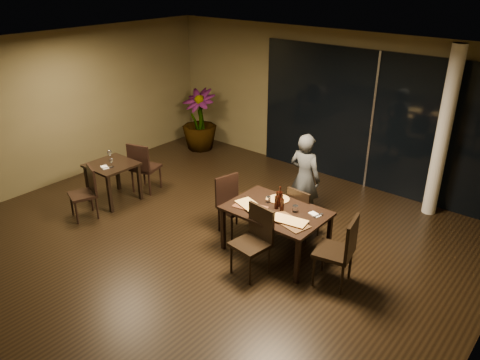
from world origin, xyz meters
name	(u,v)px	position (x,y,z in m)	size (l,w,h in m)	color
ground	(194,251)	(0.00, 0.00, 0.00)	(8.00, 8.00, 0.00)	black
wall_back	(330,104)	(0.00, 4.05, 1.50)	(8.00, 0.10, 3.00)	brown
wall_left	(42,112)	(-4.05, 0.00, 1.50)	(0.10, 8.00, 3.00)	brown
ceiling	(184,56)	(0.00, 0.00, 3.02)	(8.00, 8.00, 0.04)	silver
window_panel	(373,122)	(1.00, 3.96, 1.35)	(5.00, 0.06, 2.70)	black
column	(443,134)	(2.40, 3.65, 1.50)	(0.24, 0.24, 3.00)	silver
main_table	(276,214)	(1.00, 0.80, 0.68)	(1.50, 1.00, 0.75)	black
side_table	(112,170)	(-2.40, 0.30, 0.62)	(0.80, 0.80, 0.75)	black
chair_main_far	(302,211)	(1.08, 1.40, 0.51)	(0.45, 0.45, 0.91)	black
chair_main_near	(255,237)	(1.06, 0.21, 0.57)	(0.53, 0.53, 1.02)	black
chair_main_left	(231,201)	(0.04, 0.87, 0.54)	(0.54, 0.54, 0.97)	black
chair_main_right	(341,248)	(2.16, 0.70, 0.59)	(0.58, 0.58, 1.06)	black
chair_side_far	(143,165)	(-2.24, 0.89, 0.57)	(0.59, 0.59, 1.03)	black
chair_side_near	(87,190)	(-2.23, -0.38, 0.52)	(0.55, 0.55, 0.93)	black
diner	(305,178)	(0.76, 1.96, 0.80)	(0.54, 0.36, 1.59)	#303336
potted_plant	(199,120)	(-3.06, 3.32, 0.73)	(0.80, 0.80, 1.46)	#1F531B
pizza_board_left	(250,207)	(0.65, 0.61, 0.76)	(0.51, 0.26, 0.01)	#4E2919
pizza_board_right	(289,222)	(1.36, 0.61, 0.76)	(0.61, 0.30, 0.01)	#442B15
oblong_pizza_left	(250,206)	(0.65, 0.61, 0.77)	(0.49, 0.24, 0.02)	#6B0D09
oblong_pizza_right	(289,221)	(1.36, 0.61, 0.77)	(0.50, 0.23, 0.02)	maroon
round_pizza	(279,199)	(0.84, 1.09, 0.76)	(0.32, 0.32, 0.01)	#B01F13
bottle_a	(277,200)	(0.98, 0.83, 0.89)	(0.06, 0.06, 0.28)	black
bottle_b	(282,203)	(1.09, 0.82, 0.89)	(0.06, 0.06, 0.27)	black
bottle_c	(280,197)	(0.97, 0.93, 0.91)	(0.07, 0.07, 0.33)	black
tumbler_left	(268,199)	(0.75, 0.92, 0.80)	(0.08, 0.08, 0.09)	white
tumbler_right	(295,209)	(1.25, 0.93, 0.80)	(0.08, 0.08, 0.10)	white
napkin_near	(301,223)	(1.51, 0.68, 0.76)	(0.18, 0.10, 0.01)	white
napkin_far	(315,215)	(1.53, 1.03, 0.76)	(0.18, 0.10, 0.01)	white
wine_glass_a	(110,156)	(-2.55, 0.39, 0.85)	(0.09, 0.09, 0.20)	white
wine_glass_b	(111,163)	(-2.27, 0.22, 0.83)	(0.07, 0.07, 0.16)	white
side_napkin	(105,167)	(-2.35, 0.11, 0.76)	(0.18, 0.11, 0.01)	white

